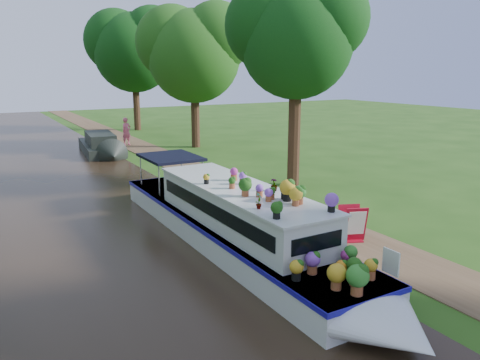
% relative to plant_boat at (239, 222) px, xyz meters
% --- Properties ---
extents(ground, '(100.00, 100.00, 0.00)m').
position_rel_plant_boat_xyz_m(ground, '(2.25, 2.64, -0.85)').
color(ground, '#204511').
rests_on(ground, ground).
extents(canal_water, '(10.00, 100.00, 0.02)m').
position_rel_plant_boat_xyz_m(canal_water, '(-3.75, 2.64, -0.84)').
color(canal_water, black).
rests_on(canal_water, ground).
extents(towpath, '(2.20, 100.00, 0.03)m').
position_rel_plant_boat_xyz_m(towpath, '(3.45, 2.64, -0.84)').
color(towpath, '#4F3A25').
rests_on(towpath, ground).
extents(plant_boat, '(2.29, 13.52, 2.29)m').
position_rel_plant_boat_xyz_m(plant_boat, '(0.00, 0.00, 0.00)').
color(plant_boat, silver).
rests_on(plant_boat, canal_water).
extents(tree_near_overhang, '(5.52, 5.28, 8.99)m').
position_rel_plant_boat_xyz_m(tree_near_overhang, '(6.04, 5.70, 5.75)').
color(tree_near_overhang, black).
rests_on(tree_near_overhang, ground).
extents(tree_near_mid, '(6.90, 6.60, 9.40)m').
position_rel_plant_boat_xyz_m(tree_near_mid, '(6.73, 17.72, 5.58)').
color(tree_near_mid, black).
rests_on(tree_near_mid, ground).
extents(tree_near_far, '(7.59, 7.26, 10.30)m').
position_rel_plant_boat_xyz_m(tree_near_far, '(6.23, 28.72, 6.20)').
color(tree_near_far, black).
rests_on(tree_near_far, ground).
extents(second_boat, '(2.49, 6.81, 1.29)m').
position_rel_plant_boat_xyz_m(second_boat, '(0.50, 18.20, -0.33)').
color(second_boat, black).
rests_on(second_boat, canal_water).
extents(sandwich_board, '(0.74, 0.77, 1.08)m').
position_rel_plant_boat_xyz_m(sandwich_board, '(3.33, -1.10, -0.33)').
color(sandwich_board, '#A10B1F').
rests_on(sandwich_board, towpath).
extents(pedestrian_pink, '(0.81, 0.67, 1.90)m').
position_rel_plant_boat_xyz_m(pedestrian_pink, '(2.89, 20.57, 0.13)').
color(pedestrian_pink, '#C8527A').
rests_on(pedestrian_pink, towpath).
extents(verge_plant, '(0.49, 0.45, 0.47)m').
position_rel_plant_boat_xyz_m(verge_plant, '(2.07, 2.55, -0.62)').
color(verge_plant, '#2B601C').
rests_on(verge_plant, ground).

